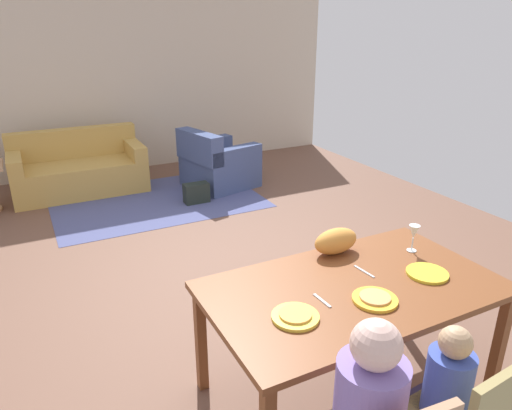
{
  "coord_description": "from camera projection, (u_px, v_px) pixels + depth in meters",
  "views": [
    {
      "loc": [
        -1.54,
        -3.36,
        2.19
      ],
      "look_at": [
        0.02,
        -0.32,
        0.85
      ],
      "focal_mm": 32.89,
      "sensor_mm": 36.0,
      "label": 1
    }
  ],
  "objects": [
    {
      "name": "knife",
      "position": [
        364.0,
        271.0,
        2.87
      ],
      "size": [
        0.03,
        0.17,
        0.01
      ],
      "primitive_type": "cube",
      "rotation": [
        0.0,
        0.0,
        0.08
      ],
      "color": "silver",
      "rests_on": "dining_table"
    },
    {
      "name": "wine_glass",
      "position": [
        414.0,
        233.0,
        3.08
      ],
      "size": [
        0.07,
        0.07,
        0.19
      ],
      "color": "silver",
      "rests_on": "dining_table"
    },
    {
      "name": "armchair",
      "position": [
        217.0,
        164.0,
        6.59
      ],
      "size": [
        1.03,
        1.03,
        0.82
      ],
      "color": "#404E7B",
      "rests_on": "ground_plane"
    },
    {
      "name": "dining_table",
      "position": [
        353.0,
        296.0,
        2.75
      ],
      "size": [
        1.72,
        0.98,
        0.76
      ],
      "color": "brown",
      "rests_on": "ground_plane"
    },
    {
      "name": "cat",
      "position": [
        336.0,
        241.0,
        3.08
      ],
      "size": [
        0.32,
        0.17,
        0.17
      ],
      "primitive_type": "ellipsoid",
      "rotation": [
        0.0,
        0.0,
        0.03
      ],
      "color": "orange",
      "rests_on": "dining_table"
    },
    {
      "name": "plate_near_child",
      "position": [
        375.0,
        299.0,
        2.57
      ],
      "size": [
        0.25,
        0.25,
        0.02
      ],
      "primitive_type": "cylinder",
      "color": "yellow",
      "rests_on": "dining_table"
    },
    {
      "name": "handbag",
      "position": [
        196.0,
        193.0,
        6.05
      ],
      "size": [
        0.32,
        0.16,
        0.26
      ],
      "primitive_type": "cube",
      "color": "#212822",
      "rests_on": "ground_plane"
    },
    {
      "name": "pizza_near_child",
      "position": [
        375.0,
        297.0,
        2.56
      ],
      "size": [
        0.17,
        0.17,
        0.01
      ],
      "primitive_type": "cylinder",
      "color": "tan",
      "rests_on": "plate_near_child"
    },
    {
      "name": "area_rug",
      "position": [
        157.0,
        200.0,
        6.15
      ],
      "size": [
        2.6,
        1.8,
        0.01
      ],
      "primitive_type": "cube",
      "color": "#4B5080",
      "rests_on": "ground_plane"
    },
    {
      "name": "person_child",
      "position": [
        437.0,
        410.0,
        2.27
      ],
      "size": [
        0.22,
        0.29,
        0.92
      ],
      "color": "#363054",
      "rests_on": "ground_plane"
    },
    {
      "name": "fork",
      "position": [
        322.0,
        301.0,
        2.57
      ],
      "size": [
        0.02,
        0.15,
        0.01
      ],
      "primitive_type": "cube",
      "rotation": [
        0.0,
        0.0,
        0.04
      ],
      "color": "silver",
      "rests_on": "dining_table"
    },
    {
      "name": "plate_near_woman",
      "position": [
        427.0,
        273.0,
        2.83
      ],
      "size": [
        0.25,
        0.25,
        0.02
      ],
      "primitive_type": "cylinder",
      "color": "yellow",
      "rests_on": "dining_table"
    },
    {
      "name": "plate_near_man",
      "position": [
        295.0,
        317.0,
        2.42
      ],
      "size": [
        0.25,
        0.25,
        0.02
      ],
      "primitive_type": "cylinder",
      "color": "yellow",
      "rests_on": "dining_table"
    },
    {
      "name": "ground_plane",
      "position": [
        210.0,
        251.0,
        4.81
      ],
      "size": [
        6.86,
        6.58,
        0.02
      ],
      "primitive_type": "cube",
      "color": "brown"
    },
    {
      "name": "back_wall",
      "position": [
        124.0,
        81.0,
        7.09
      ],
      "size": [
        6.86,
        0.1,
        2.7
      ],
      "primitive_type": "cube",
      "color": "beige",
      "rests_on": "ground_plane"
    },
    {
      "name": "pizza_near_man",
      "position": [
        295.0,
        314.0,
        2.41
      ],
      "size": [
        0.17,
        0.17,
        0.01
      ],
      "primitive_type": "cylinder",
      "color": "gold",
      "rests_on": "plate_near_man"
    },
    {
      "name": "couch",
      "position": [
        79.0,
        170.0,
        6.41
      ],
      "size": [
        1.7,
        0.86,
        0.82
      ],
      "color": "tan",
      "rests_on": "ground_plane"
    }
  ]
}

